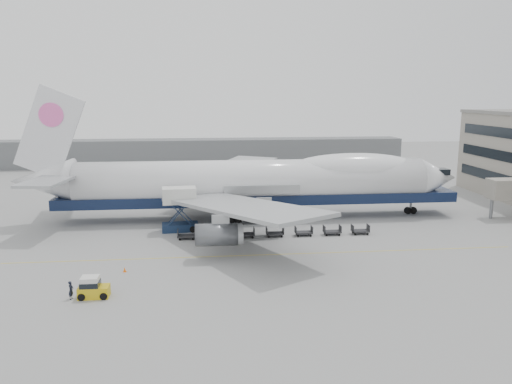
{
  "coord_description": "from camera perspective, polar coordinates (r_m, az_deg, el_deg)",
  "views": [
    {
      "loc": [
        -7.15,
        -61.63,
        18.51
      ],
      "look_at": [
        -0.13,
        6.0,
        5.19
      ],
      "focal_mm": 35.0,
      "sensor_mm": 36.0,
      "label": 1
    }
  ],
  "objects": [
    {
      "name": "dolly_1",
      "position": [
        65.64,
        -4.56,
        -4.85
      ],
      "size": [
        2.3,
        1.35,
        1.3
      ],
      "color": "#2D2D30",
      "rests_on": "ground"
    },
    {
      "name": "dolly_0",
      "position": [
        65.68,
        -7.96,
        -4.91
      ],
      "size": [
        2.3,
        1.35,
        1.3
      ],
      "color": "#2D2D30",
      "rests_on": "ground"
    },
    {
      "name": "ground",
      "position": [
        64.74,
        0.67,
        -5.53
      ],
      "size": [
        260.0,
        260.0,
        0.0
      ],
      "primitive_type": "plane",
      "color": "gray",
      "rests_on": "ground"
    },
    {
      "name": "dolly_6",
      "position": [
        68.82,
        11.82,
        -4.3
      ],
      "size": [
        2.3,
        1.35,
        1.3
      ],
      "color": "#2D2D30",
      "rests_on": "ground"
    },
    {
      "name": "dolly_5",
      "position": [
        67.75,
        8.69,
        -4.43
      ],
      "size": [
        2.3,
        1.35,
        1.3
      ],
      "color": "#2D2D30",
      "rests_on": "ground"
    },
    {
      "name": "catering_truck",
      "position": [
        69.05,
        -8.72,
        -1.65
      ],
      "size": [
        5.08,
        3.7,
        6.08
      ],
      "rotation": [
        0.0,
        0.0,
        0.08
      ],
      "color": "#182948",
      "rests_on": "ground"
    },
    {
      "name": "apron_line",
      "position": [
        59.06,
        1.34,
        -7.18
      ],
      "size": [
        60.0,
        0.15,
        0.01
      ],
      "primitive_type": "cube",
      "color": "gold",
      "rests_on": "ground"
    },
    {
      "name": "airliner",
      "position": [
        75.15,
        0.12,
        1.21
      ],
      "size": [
        67.0,
        55.3,
        19.98
      ],
      "color": "white",
      "rests_on": "ground"
    },
    {
      "name": "ground_worker",
      "position": [
        49.62,
        -20.39,
        -10.47
      ],
      "size": [
        0.52,
        0.7,
        1.73
      ],
      "primitive_type": "imported",
      "rotation": [
        0.0,
        0.0,
        1.39
      ],
      "color": "black",
      "rests_on": "ground"
    },
    {
      "name": "traffic_cone",
      "position": [
        55.31,
        -14.78,
        -8.58
      ],
      "size": [
        0.35,
        0.35,
        0.52
      ],
      "rotation": [
        0.0,
        0.0,
        -0.32
      ],
      "color": "orange",
      "rests_on": "ground"
    },
    {
      "name": "dolly_4",
      "position": [
        66.9,
        5.47,
        -4.56
      ],
      "size": [
        2.3,
        1.35,
        1.3
      ],
      "color": "#2D2D30",
      "rests_on": "ground"
    },
    {
      "name": "hangar",
      "position": [
        132.51,
        -7.14,
        4.49
      ],
      "size": [
        110.0,
        8.0,
        7.0
      ],
      "primitive_type": "cube",
      "color": "slate",
      "rests_on": "ground"
    },
    {
      "name": "baggage_tug",
      "position": [
        49.35,
        -18.19,
        -10.4
      ],
      "size": [
        2.77,
        1.58,
        2.02
      ],
      "rotation": [
        0.0,
        0.0,
        -0.0
      ],
      "color": "gold",
      "rests_on": "ground"
    },
    {
      "name": "dolly_2",
      "position": [
        65.84,
        -1.18,
        -4.76
      ],
      "size": [
        2.3,
        1.35,
        1.3
      ],
      "color": "#2D2D30",
      "rests_on": "ground"
    },
    {
      "name": "dolly_3",
      "position": [
        66.25,
        2.17,
        -4.67
      ],
      "size": [
        2.3,
        1.35,
        1.3
      ],
      "color": "#2D2D30",
      "rests_on": "ground"
    }
  ]
}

